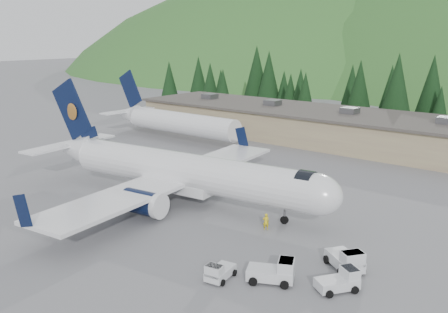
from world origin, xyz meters
TOP-DOWN VIEW (x-y plane):
  - ground at (0.00, 0.00)m, footprint 600.00×600.00m
  - airliner at (-1.09, -0.14)m, footprint 37.64×35.42m
  - second_airliner at (-24.92, 22.00)m, footprint 27.50×11.00m
  - baggage_tug_a at (16.92, -8.74)m, footprint 3.78×3.13m
  - baggage_tug_b at (20.10, -3.69)m, footprint 3.80×3.39m
  - baggage_tug_c at (21.14, -6.76)m, footprint 2.90×3.29m
  - terminal_building at (-5.01, 38.00)m, footprint 71.00×17.00m
  - baggage_tug_d at (13.57, -11.10)m, footprint 1.96×2.82m
  - ramp_worker at (10.70, -0.92)m, footprint 0.69×0.68m
  - tree_line at (-0.35, 60.91)m, footprint 112.82×18.41m

SIDE VIEW (x-z plane):
  - ground at x=0.00m, z-range 0.00..0.00m
  - baggage_tug_d at x=13.57m, z-range -0.07..1.33m
  - baggage_tug_c at x=21.14m, z-range -0.08..1.50m
  - ramp_worker at x=10.70m, z-range 0.00..1.59m
  - baggage_tug_a at x=16.92m, z-range -0.09..1.71m
  - baggage_tug_b at x=20.10m, z-range -0.10..1.74m
  - terminal_building at x=-5.01m, z-range -0.43..5.67m
  - second_airliner at x=-24.92m, z-range -1.70..8.35m
  - airliner at x=-1.09m, z-range -2.92..9.57m
  - tree_line at x=-0.35m, z-range 0.31..14.34m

